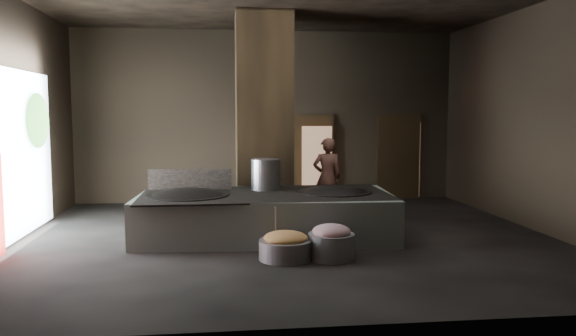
{
  "coord_description": "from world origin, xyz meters",
  "views": [
    {
      "loc": [
        -1.24,
        -10.41,
        2.36
      ],
      "look_at": [
        0.1,
        0.71,
        1.25
      ],
      "focal_mm": 35.0,
      "sensor_mm": 36.0,
      "label": 1
    }
  ],
  "objects": [
    {
      "name": "pillar",
      "position": [
        -0.3,
        1.9,
        2.25
      ],
      "size": [
        1.2,
        1.2,
        4.5
      ],
      "primitive_type": "cube",
      "color": "black",
      "rests_on": "ground"
    },
    {
      "name": "wok_left",
      "position": [
        -1.86,
        0.05,
        0.75
      ],
      "size": [
        1.5,
        1.5,
        0.41
      ],
      "primitive_type": "ellipsoid",
      "color": "black",
      "rests_on": "hearth_platform"
    },
    {
      "name": "platform_cap",
      "position": [
        -0.41,
        0.1,
        0.82
      ],
      "size": [
        4.65,
        2.23,
        0.03
      ],
      "primitive_type": "cube",
      "color": "black",
      "rests_on": "hearth_platform"
    },
    {
      "name": "left_wall",
      "position": [
        -5.05,
        0.0,
        2.25
      ],
      "size": [
        0.1,
        9.0,
        4.5
      ],
      "primitive_type": "cube",
      "color": "black",
      "rests_on": "ground"
    },
    {
      "name": "tree_silhouette",
      "position": [
        -4.85,
        1.3,
        2.2
      ],
      "size": [
        0.28,
        1.1,
        1.1
      ],
      "primitive_type": "ellipsoid",
      "color": "#194714",
      "rests_on": "left_opening"
    },
    {
      "name": "doorway_near",
      "position": [
        1.2,
        4.45,
        1.1
      ],
      "size": [
        1.18,
        0.08,
        2.38
      ],
      "primitive_type": "cube",
      "color": "black",
      "rests_on": "ground"
    },
    {
      "name": "stock_pot",
      "position": [
        -0.36,
        0.65,
        1.13
      ],
      "size": [
        0.58,
        0.58,
        0.62
      ],
      "primitive_type": "cylinder",
      "color": "#97989E",
      "rests_on": "hearth_platform"
    },
    {
      "name": "left_opening",
      "position": [
        -4.95,
        0.2,
        1.6
      ],
      "size": [
        0.04,
        4.2,
        3.1
      ],
      "primitive_type": "cube",
      "color": "white",
      "rests_on": "ground"
    },
    {
      "name": "doorway_near_glow",
      "position": [
        1.3,
        4.29,
        1.05
      ],
      "size": [
        0.8,
        0.04,
        1.9
      ],
      "primitive_type": "cube",
      "color": "#8C6647",
      "rests_on": "ground"
    },
    {
      "name": "front_wall",
      "position": [
        0.0,
        -4.55,
        2.25
      ],
      "size": [
        10.0,
        0.1,
        4.5
      ],
      "primitive_type": "cube",
      "color": "black",
      "rests_on": "ground"
    },
    {
      "name": "splash_guard",
      "position": [
        -1.86,
        0.85,
        1.03
      ],
      "size": [
        1.66,
        0.17,
        0.41
      ],
      "primitive_type": "cube",
      "rotation": [
        0.0,
        0.0,
        -0.07
      ],
      "color": "black",
      "rests_on": "hearth_platform"
    },
    {
      "name": "meat_fill",
      "position": [
        0.52,
        -1.66,
        0.45
      ],
      "size": [
        0.62,
        0.62,
        0.24
      ],
      "primitive_type": "ellipsoid",
      "color": "#B96F7F",
      "rests_on": "meat_basin"
    },
    {
      "name": "doorway_far",
      "position": [
        3.6,
        4.45,
        1.1
      ],
      "size": [
        1.18,
        0.08,
        2.38
      ],
      "primitive_type": "cube",
      "color": "black",
      "rests_on": "ground"
    },
    {
      "name": "floor",
      "position": [
        0.0,
        0.0,
        -0.05
      ],
      "size": [
        10.0,
        9.0,
        0.1
      ],
      "primitive_type": "cube",
      "color": "black",
      "rests_on": "ground"
    },
    {
      "name": "wok_left_rim",
      "position": [
        -1.86,
        0.05,
        0.82
      ],
      "size": [
        1.53,
        1.53,
        0.05
      ],
      "primitive_type": "cylinder",
      "color": "black",
      "rests_on": "hearth_platform"
    },
    {
      "name": "ladle",
      "position": [
        -0.37,
        -1.45,
        0.55
      ],
      "size": [
        0.07,
        0.34,
        0.62
      ],
      "primitive_type": "cylinder",
      "rotation": [
        0.49,
        0.0,
        -0.12
      ],
      "color": "#97989E",
      "rests_on": "veg_basin"
    },
    {
      "name": "veg_basin",
      "position": [
        -0.22,
        -1.6,
        0.16
      ],
      "size": [
        1.1,
        1.1,
        0.32
      ],
      "primitive_type": "cylinder",
      "rotation": [
        0.0,
        0.0,
        0.32
      ],
      "color": "gray",
      "rests_on": "ground"
    },
    {
      "name": "right_wall",
      "position": [
        5.05,
        0.0,
        2.25
      ],
      "size": [
        0.1,
        9.0,
        4.5
      ],
      "primitive_type": "cube",
      "color": "black",
      "rests_on": "ground"
    },
    {
      "name": "wok_right_rim",
      "position": [
        0.94,
        0.15,
        0.82
      ],
      "size": [
        1.43,
        1.43,
        0.05
      ],
      "primitive_type": "cylinder",
      "color": "black",
      "rests_on": "hearth_platform"
    },
    {
      "name": "veg_fill",
      "position": [
        -0.22,
        -1.6,
        0.35
      ],
      "size": [
        0.71,
        0.71,
        0.22
      ],
      "primitive_type": "ellipsoid",
      "color": "#A5A450",
      "rests_on": "veg_basin"
    },
    {
      "name": "doorway_far_glow",
      "position": [
        3.78,
        4.5,
        1.05
      ],
      "size": [
        0.87,
        0.04,
        2.07
      ],
      "primitive_type": "cube",
      "color": "#8C6647",
      "rests_on": "ground"
    },
    {
      "name": "back_wall",
      "position": [
        0.0,
        4.55,
        2.25
      ],
      "size": [
        10.0,
        0.1,
        4.5
      ],
      "primitive_type": "cube",
      "color": "black",
      "rests_on": "ground"
    },
    {
      "name": "cook",
      "position": [
        1.15,
        2.02,
        0.9
      ],
      "size": [
        0.66,
        0.43,
        1.79
      ],
      "primitive_type": "imported",
      "rotation": [
        0.0,
        0.0,
        3.16
      ],
      "color": "#A06351",
      "rests_on": "ground"
    },
    {
      "name": "wok_right",
      "position": [
        0.94,
        0.15,
        0.75
      ],
      "size": [
        1.4,
        1.4,
        0.39
      ],
      "primitive_type": "ellipsoid",
      "color": "black",
      "rests_on": "hearth_platform"
    },
    {
      "name": "hearth_platform",
      "position": [
        -0.41,
        0.1,
        0.41
      ],
      "size": [
        4.9,
        2.58,
        0.83
      ],
      "primitive_type": "cube",
      "rotation": [
        0.0,
        0.0,
        -0.07
      ],
      "color": "#B2C6B6",
      "rests_on": "ground"
    },
    {
      "name": "meat_basin",
      "position": [
        0.52,
        -1.66,
        0.21
      ],
      "size": [
        0.94,
        0.94,
        0.41
      ],
      "primitive_type": "cylinder",
      "rotation": [
        0.0,
        0.0,
        0.3
      ],
      "color": "gray",
      "rests_on": "ground"
    }
  ]
}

